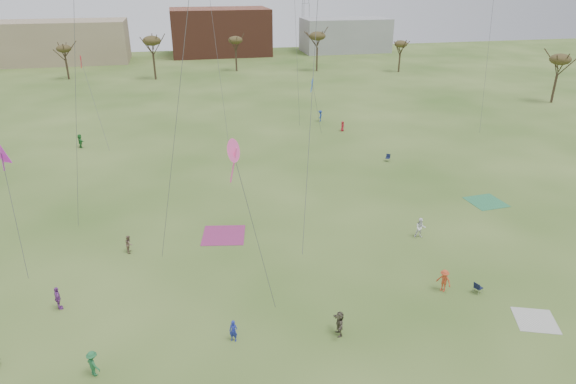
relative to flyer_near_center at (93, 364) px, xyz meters
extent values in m
plane|color=#32541A|center=(13.57, -1.42, -0.81)|extent=(260.00, 260.00, 0.00)
imported|color=#236939|center=(0.00, 0.00, 0.00)|extent=(1.14, 1.19, 1.63)
imported|color=navy|center=(8.05, 1.17, -0.09)|extent=(0.63, 0.54, 1.45)
imported|color=#785E4C|center=(1.04, 13.70, -0.07)|extent=(0.58, 0.74, 1.48)
imported|color=brown|center=(14.60, 0.31, 0.04)|extent=(0.63, 1.62, 1.71)
imported|color=#C44724|center=(23.31, 3.22, 0.04)|extent=(1.13, 1.27, 1.71)
imported|color=purple|center=(-3.12, 6.90, 0.04)|extent=(0.73, 1.08, 1.71)
imported|color=white|center=(25.24, 10.86, 0.09)|extent=(1.03, 0.90, 1.81)
imported|color=#277530|center=(-6.96, 42.52, 0.08)|extent=(1.12, 1.74, 1.79)
imported|color=#A61C27|center=(28.55, 42.21, -0.10)|extent=(0.82, 0.82, 1.44)
imported|color=navy|center=(26.81, 47.78, 0.04)|extent=(1.05, 1.27, 1.71)
cube|color=beige|center=(27.62, -1.18, -0.81)|extent=(3.29, 3.29, 0.03)
cube|color=#972E68|center=(8.78, 14.83, -0.81)|extent=(4.20, 4.20, 0.03)
cube|color=#308653|center=(34.95, 16.05, -0.81)|extent=(3.53, 3.53, 0.03)
cube|color=#121833|center=(25.64, 2.47, -0.39)|extent=(0.65, 0.65, 0.04)
cube|color=#121833|center=(25.43, 2.38, -0.16)|extent=(0.31, 0.51, 0.44)
cube|color=#141C39|center=(29.95, 29.06, -0.39)|extent=(0.70, 0.70, 0.04)
cube|color=#141C39|center=(30.09, 29.24, -0.16)|extent=(0.48, 0.41, 0.44)
cylinder|color=#4C4C51|center=(5.66, 10.82, 10.51)|extent=(3.98, 0.05, 20.86)
cone|color=#F34C9E|center=(8.68, 2.60, 11.10)|extent=(1.36, 0.10, 1.36)
cube|color=#F34C9E|center=(8.68, 2.60, 10.24)|extent=(0.08, 0.08, 2.22)
cylinder|color=#4C4C51|center=(9.83, 2.68, 5.59)|extent=(2.35, 0.19, 11.02)
cylinder|color=#4C4C51|center=(15.56, 11.69, 10.14)|extent=(2.53, 5.80, 20.11)
cylinder|color=#4C4C51|center=(-1.52, 17.89, 13.64)|extent=(3.86, 0.56, 27.11)
cone|color=blue|center=(22.86, 38.36, 7.40)|extent=(1.07, 0.08, 1.07)
cube|color=blue|center=(22.86, 38.36, 6.73)|extent=(0.08, 0.08, 1.75)
cylinder|color=#4C4C51|center=(23.69, 38.74, 3.75)|extent=(1.70, 0.80, 7.33)
cube|color=#CC24C9|center=(-5.83, 11.05, 9.19)|extent=(0.81, 0.81, 1.58)
cube|color=#CC24C9|center=(-5.83, 11.05, 8.64)|extent=(0.08, 0.08, 1.43)
cylinder|color=#4C4C51|center=(-5.72, 10.45, 4.64)|extent=(0.25, 1.25, 9.11)
cylinder|color=#4C4C51|center=(22.23, 44.39, 10.68)|extent=(0.57, 2.32, 21.19)
cone|color=red|center=(-5.44, 43.49, 10.32)|extent=(0.82, 0.06, 0.82)
cube|color=red|center=(-5.44, 43.49, 9.80)|extent=(0.08, 0.08, 1.34)
cylinder|color=#4C4C51|center=(-4.13, 40.52, 5.20)|extent=(2.66, 5.98, 10.25)
cylinder|color=#4C4C51|center=(46.39, 36.67, 9.58)|extent=(1.49, 4.00, 18.99)
cylinder|color=#4C4C51|center=(10.91, 37.19, 10.63)|extent=(1.26, 5.41, 21.09)
cylinder|color=#3A2B1E|center=(-16.43, 90.58, 1.35)|extent=(0.40, 0.40, 4.32)
ellipsoid|color=#473D1E|center=(-16.43, 90.58, 5.52)|extent=(3.02, 3.02, 1.58)
cylinder|color=#3A2B1E|center=(1.57, 86.58, 1.89)|extent=(0.40, 0.40, 5.40)
ellipsoid|color=#473D1E|center=(1.57, 86.58, 7.11)|extent=(3.78, 3.78, 1.98)
cylinder|color=#3A2B1E|center=(19.57, 92.58, 1.53)|extent=(0.40, 0.40, 4.68)
ellipsoid|color=#473D1E|center=(19.57, 92.58, 6.05)|extent=(3.28, 3.28, 1.72)
cylinder|color=#3A2B1E|center=(37.57, 88.58, 1.83)|extent=(0.40, 0.40, 5.28)
ellipsoid|color=#473D1E|center=(37.57, 88.58, 6.93)|extent=(3.70, 3.70, 1.94)
cylinder|color=#3A2B1E|center=(55.57, 83.58, 1.29)|extent=(0.40, 0.40, 4.20)
ellipsoid|color=#473D1E|center=(55.57, 83.58, 5.35)|extent=(2.94, 2.94, 1.54)
cylinder|color=#3A2B1E|center=(69.57, 50.58, 1.71)|extent=(0.40, 0.40, 5.04)
ellipsoid|color=#473D1E|center=(69.57, 50.58, 6.58)|extent=(3.53, 3.53, 1.85)
cube|color=#937F60|center=(-21.43, 113.58, 4.19)|extent=(32.00, 14.00, 10.00)
cube|color=brown|center=(18.57, 118.58, 5.19)|extent=(26.00, 16.00, 12.00)
cube|color=gray|center=(53.57, 116.58, 3.69)|extent=(24.00, 12.00, 9.00)
camera|label=1|loc=(6.02, -23.58, 20.17)|focal=31.15mm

